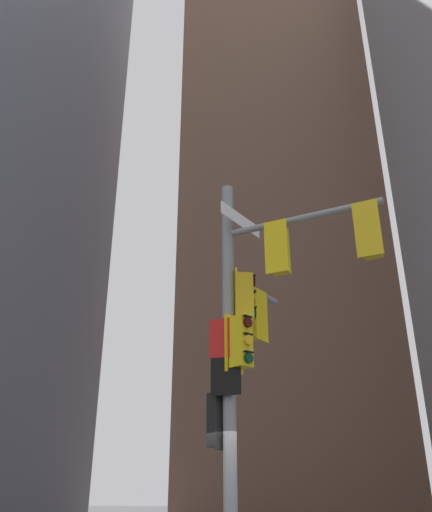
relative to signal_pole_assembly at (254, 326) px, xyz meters
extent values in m
cube|color=brown|center=(0.85, 27.26, 16.16)|extent=(13.64, 13.64, 41.32)
cylinder|color=gray|center=(-0.51, 0.04, -0.63)|extent=(0.25, 0.25, 7.75)
cylinder|color=gray|center=(1.04, -0.49, 2.08)|extent=(3.16, 1.20, 0.14)
cylinder|color=gray|center=(-0.05, 0.89, 1.07)|extent=(1.06, 1.75, 0.14)
cube|color=yellow|center=(0.51, -0.51, 1.48)|extent=(0.46, 0.18, 1.14)
cube|color=yellow|center=(0.58, -0.33, 1.48)|extent=(0.43, 0.43, 1.00)
cylinder|color=red|center=(0.64, -0.14, 1.83)|extent=(0.21, 0.12, 0.20)
cube|color=black|center=(0.64, -0.13, 1.95)|extent=(0.23, 0.14, 0.02)
cylinder|color=#3C2C06|center=(0.64, -0.14, 1.48)|extent=(0.21, 0.12, 0.20)
cube|color=black|center=(0.64, -0.13, 1.60)|extent=(0.23, 0.14, 0.02)
cylinder|color=#06311C|center=(0.64, -0.14, 1.13)|extent=(0.21, 0.12, 0.20)
cube|color=black|center=(0.64, -0.13, 1.25)|extent=(0.23, 0.14, 0.02)
cube|color=gold|center=(2.22, -1.10, 1.48)|extent=(0.46, 0.18, 1.14)
cube|color=gold|center=(2.29, -0.92, 1.48)|extent=(0.43, 0.43, 1.00)
cylinder|color=#360605|center=(2.35, -0.73, 1.83)|extent=(0.21, 0.12, 0.20)
cube|color=black|center=(2.35, -0.72, 1.95)|extent=(0.23, 0.14, 0.02)
cylinder|color=#3C2C06|center=(2.35, -0.73, 1.48)|extent=(0.21, 0.12, 0.20)
cube|color=black|center=(2.35, -0.72, 1.60)|extent=(0.23, 0.14, 0.02)
cylinder|color=#19C672|center=(2.35, -0.73, 1.13)|extent=(0.21, 0.12, 0.20)
cube|color=black|center=(2.35, -0.72, 1.25)|extent=(0.23, 0.14, 0.02)
cube|color=yellow|center=(0.12, 0.80, 0.47)|extent=(0.26, 0.43, 1.14)
cube|color=yellow|center=(-0.05, 0.89, 0.47)|extent=(0.46, 0.46, 1.00)
cylinder|color=#360605|center=(-0.22, 0.98, 0.82)|extent=(0.15, 0.20, 0.20)
cube|color=black|center=(-0.23, 0.99, 0.94)|extent=(0.17, 0.23, 0.02)
cylinder|color=yellow|center=(-0.22, 0.98, 0.47)|extent=(0.15, 0.20, 0.20)
cube|color=black|center=(-0.23, 0.99, 0.59)|extent=(0.17, 0.23, 0.02)
cylinder|color=#06311C|center=(-0.22, 0.98, 0.12)|extent=(0.15, 0.20, 0.20)
cube|color=black|center=(-0.23, 0.99, 0.24)|extent=(0.17, 0.23, 0.02)
cube|color=yellow|center=(-0.41, -0.04, -0.36)|extent=(0.33, 0.39, 1.14)
cube|color=yellow|center=(-0.26, -0.16, -0.36)|extent=(0.48, 0.48, 1.00)
cylinder|color=#360605|center=(-0.11, -0.29, -0.01)|extent=(0.17, 0.19, 0.20)
cube|color=black|center=(-0.10, -0.29, 0.11)|extent=(0.20, 0.22, 0.02)
cylinder|color=yellow|center=(-0.11, -0.29, -0.36)|extent=(0.17, 0.19, 0.20)
cube|color=black|center=(-0.10, -0.29, -0.24)|extent=(0.20, 0.22, 0.02)
cylinder|color=#06311C|center=(-0.11, -0.29, -0.71)|extent=(0.17, 0.19, 0.20)
cube|color=black|center=(-0.10, -0.29, -0.59)|extent=(0.20, 0.22, 0.02)
cube|color=black|center=(-0.61, 0.14, -1.75)|extent=(0.36, 0.36, 1.14)
cube|color=black|center=(-0.75, 0.27, -1.75)|extent=(0.48, 0.48, 1.00)
cylinder|color=#360605|center=(-0.89, 0.41, -1.40)|extent=(0.18, 0.18, 0.20)
cube|color=black|center=(-0.89, 0.42, -1.28)|extent=(0.21, 0.21, 0.02)
cylinder|color=#3C2C06|center=(-0.89, 0.41, -1.75)|extent=(0.18, 0.18, 0.20)
cube|color=black|center=(-0.89, 0.42, -1.63)|extent=(0.21, 0.21, 0.02)
cylinder|color=#19C672|center=(-0.89, 0.41, -2.10)|extent=(0.18, 0.18, 0.20)
cube|color=black|center=(-0.89, 0.42, -1.98)|extent=(0.21, 0.21, 0.02)
cube|color=gold|center=(-0.38, 0.08, 0.65)|extent=(0.15, 0.47, 1.14)
cube|color=gold|center=(-0.20, 0.13, 0.65)|extent=(0.41, 0.41, 1.00)
cylinder|color=#360605|center=(0.00, 0.18, 1.00)|extent=(0.11, 0.21, 0.20)
cube|color=black|center=(0.00, 0.18, 1.12)|extent=(0.12, 0.23, 0.02)
cylinder|color=yellow|center=(0.00, 0.18, 0.65)|extent=(0.11, 0.21, 0.20)
cube|color=black|center=(0.00, 0.18, 0.77)|extent=(0.12, 0.23, 0.02)
cylinder|color=#06311C|center=(0.00, 0.18, 0.30)|extent=(0.11, 0.21, 0.20)
cube|color=black|center=(0.00, 0.18, 0.42)|extent=(0.12, 0.23, 0.02)
cube|color=white|center=(-0.21, -0.12, 2.32)|extent=(0.72, 1.29, 0.28)
cube|color=#19479E|center=(-0.21, -0.12, 2.32)|extent=(0.70, 1.25, 0.24)
cube|color=red|center=(-0.59, -0.16, -0.27)|extent=(0.61, 0.23, 0.80)
cube|color=white|center=(-0.59, -0.16, -0.27)|extent=(0.57, 0.21, 0.76)
cube|color=black|center=(-0.56, -0.17, -1.01)|extent=(0.59, 0.13, 0.72)
cube|color=white|center=(-0.56, -0.17, -1.01)|extent=(0.55, 0.12, 0.68)
camera|label=1|loc=(0.54, -10.20, -3.04)|focal=37.23mm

